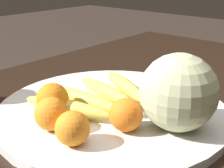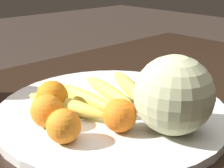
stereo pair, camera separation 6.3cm
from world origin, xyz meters
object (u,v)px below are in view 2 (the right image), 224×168
fruit_bowl (112,110)px  orange_front_left (64,126)px  melon (174,95)px  kitchen_table (94,155)px  orange_front_right (46,110)px  orange_mid_center (120,115)px  banana_bunch (99,95)px  produce_tag (66,120)px  orange_back_left (52,96)px

fruit_bowl → orange_front_left: size_ratio=8.25×
melon → kitchen_table: bearing=105.1°
orange_front_left → orange_front_right: orange_front_right is taller
fruit_bowl → orange_mid_center: (-0.06, -0.08, 0.04)m
banana_bunch → produce_tag: bearing=107.9°
fruit_bowl → produce_tag: produce_tag is taller
orange_back_left → produce_tag: 0.06m
orange_front_left → orange_mid_center: 0.10m
orange_mid_center → orange_back_left: (-0.04, 0.15, 0.00)m
orange_front_right → produce_tag: orange_front_right is taller
produce_tag → orange_back_left: bearing=102.3°
banana_bunch → produce_tag: size_ratio=3.59×
kitchen_table → fruit_bowl: size_ratio=3.43×
melon → produce_tag: bearing=126.3°
orange_mid_center → orange_back_left: 0.15m
banana_bunch → fruit_bowl: bearing=-166.7°
banana_bunch → orange_back_left: orange_back_left is taller
banana_bunch → orange_front_left: bearing=124.2°
orange_front_left → produce_tag: bearing=53.4°
orange_mid_center → kitchen_table: bearing=77.9°
fruit_bowl → orange_front_right: size_ratio=7.93×
fruit_bowl → orange_front_right: orange_front_right is taller
kitchen_table → banana_bunch: 0.13m
orange_front_left → orange_back_left: orange_back_left is taller
orange_front_right → orange_mid_center: bearing=-51.6°
orange_front_right → orange_front_left: bearing=-97.7°
orange_front_right → kitchen_table: bearing=-2.3°
orange_back_left → fruit_bowl: bearing=-32.2°
fruit_bowl → melon: (0.01, -0.15, 0.08)m
fruit_bowl → banana_bunch: bearing=98.4°
melon → orange_mid_center: melon is taller
produce_tag → kitchen_table: bearing=24.6°
fruit_bowl → orange_mid_center: bearing=-125.3°
orange_front_right → fruit_bowl: bearing=-8.8°
banana_bunch → orange_front_left: orange_front_left is taller
fruit_bowl → produce_tag: (-0.11, 0.01, 0.01)m
melon → orange_back_left: (-0.11, 0.21, -0.04)m
fruit_bowl → banana_bunch: 0.04m
melon → orange_front_left: bearing=148.2°
orange_back_left → produce_tag: orange_back_left is taller
kitchen_table → orange_front_left: orange_front_left is taller
orange_front_left → orange_front_right: 0.07m
kitchen_table → orange_front_right: bearing=177.7°
kitchen_table → banana_bunch: (0.03, 0.02, 0.13)m
orange_front_right → orange_back_left: orange_back_left is taller
kitchen_table → orange_back_left: size_ratio=25.78×
orange_front_left → orange_back_left: 0.12m
orange_front_left → orange_back_left: size_ratio=0.91×
orange_front_right → banana_bunch: bearing=5.3°
kitchen_table → produce_tag: 0.13m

